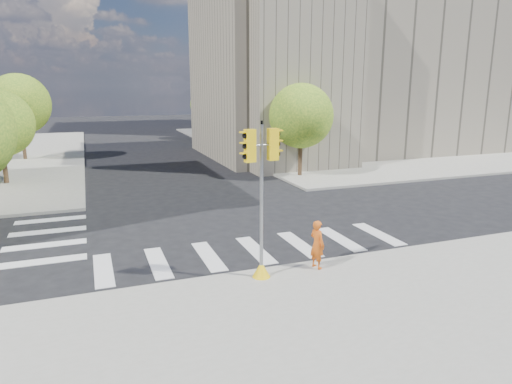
% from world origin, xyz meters
% --- Properties ---
extents(ground, '(160.00, 160.00, 0.00)m').
position_xyz_m(ground, '(0.00, 0.00, 0.00)').
color(ground, black).
rests_on(ground, ground).
extents(sidewalk_far_right, '(28.00, 40.00, 0.15)m').
position_xyz_m(sidewalk_far_right, '(20.00, 26.00, 0.07)').
color(sidewalk_far_right, gray).
rests_on(sidewalk_far_right, ground).
extents(civic_building, '(26.00, 16.00, 19.39)m').
position_xyz_m(civic_building, '(15.59, 19.12, 7.26)').
color(civic_building, gray).
rests_on(civic_building, ground).
extents(office_tower, '(20.00, 18.00, 30.00)m').
position_xyz_m(office_tower, '(22.00, 42.00, 15.00)').
color(office_tower, '#9EA0A3').
rests_on(office_tower, ground).
extents(tree_lw_far, '(4.80, 4.80, 6.95)m').
position_xyz_m(tree_lw_far, '(-10.50, 24.00, 4.54)').
color(tree_lw_far, '#382616').
rests_on(tree_lw_far, ground).
extents(tree_re_near, '(4.20, 4.20, 6.16)m').
position_xyz_m(tree_re_near, '(7.50, 10.00, 4.05)').
color(tree_re_near, '#382616').
rests_on(tree_re_near, ground).
extents(tree_re_mid, '(4.60, 4.60, 6.66)m').
position_xyz_m(tree_re_mid, '(7.50, 22.00, 4.35)').
color(tree_re_mid, '#382616').
rests_on(tree_re_mid, ground).
extents(tree_re_far, '(4.00, 4.00, 5.88)m').
position_xyz_m(tree_re_far, '(7.50, 34.00, 3.87)').
color(tree_re_far, '#382616').
rests_on(tree_re_far, ground).
extents(lamp_near, '(0.35, 0.18, 8.11)m').
position_xyz_m(lamp_near, '(8.00, 14.00, 4.58)').
color(lamp_near, black).
rests_on(lamp_near, sidewalk_far_right).
extents(lamp_far, '(0.35, 0.18, 8.11)m').
position_xyz_m(lamp_far, '(8.00, 28.00, 4.58)').
color(lamp_far, black).
rests_on(lamp_far, sidewalk_far_right).
extents(traffic_signal, '(1.08, 0.56, 4.84)m').
position_xyz_m(traffic_signal, '(-0.90, -4.66, 2.22)').
color(traffic_signal, yellow).
rests_on(traffic_signal, sidewalk_near).
extents(photographer, '(0.53, 0.67, 1.61)m').
position_xyz_m(photographer, '(1.07, -4.60, 0.95)').
color(photographer, '#D95914').
rests_on(photographer, sidewalk_near).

